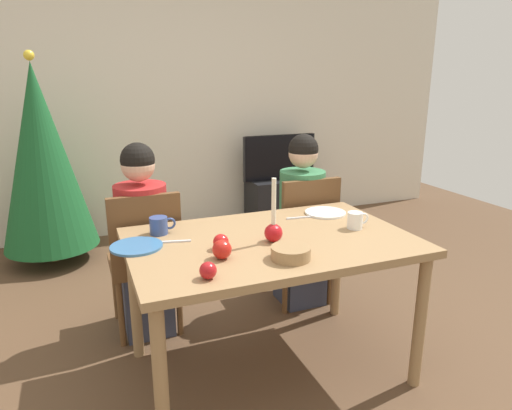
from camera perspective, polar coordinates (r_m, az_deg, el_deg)
The scene contains 21 objects.
ground_plane at distance 2.64m, azimuth 1.71°, elevation -19.68°, with size 7.68×7.68×0.00m, color brown.
back_wall at distance 4.65m, azimuth -11.28°, elevation 12.77°, with size 6.40×0.10×2.60m, color beige.
dining_table at distance 2.31m, azimuth 1.84°, elevation -6.12°, with size 1.40×0.90×0.75m.
chair_left at distance 2.78m, azimuth -13.66°, elevation -6.09°, with size 0.40×0.40×0.90m.
chair_right at distance 3.08m, azimuth 5.91°, elevation -3.51°, with size 0.40×0.40×0.90m.
person_left_child at distance 2.79m, azimuth -13.83°, elevation -4.75°, with size 0.30×0.30×1.17m.
person_right_child at distance 3.09m, azimuth 5.66°, elevation -2.32°, with size 0.30×0.30×1.17m.
tv_stand at distance 4.87m, azimuth 2.85°, elevation 0.51°, with size 0.64×0.40×0.48m, color black.
tv at distance 4.76m, azimuth 2.93°, elevation 5.97°, with size 0.79×0.05×0.46m.
christmas_tree at distance 4.08m, azimuth -25.10°, elevation 5.32°, with size 0.75×0.75×1.72m.
candle_centerpiece at distance 2.22m, azimuth 2.19°, elevation -2.99°, with size 0.09×0.09×0.32m.
plate_left at distance 2.23m, azimuth -14.68°, elevation -5.01°, with size 0.24×0.24×0.01m, color teal.
plate_right at distance 2.71m, azimuth 8.64°, elevation -0.95°, with size 0.24×0.24×0.01m, color white.
mug_left at distance 2.38m, azimuth -11.96°, elevation -2.52°, with size 0.13×0.09×0.09m.
mug_right at distance 2.47m, azimuth 12.31°, elevation -1.88°, with size 0.12×0.08×0.09m.
fork_left at distance 2.26m, azimuth -10.38°, elevation -4.51°, with size 0.18×0.01×0.01m, color silver.
fork_right at distance 2.61m, azimuth 5.71°, elevation -1.56°, with size 0.18×0.01×0.01m, color silver.
bowl_walnuts at distance 2.03m, azimuth 4.35°, elevation -5.97°, with size 0.18×0.18×0.06m, color #99754C.
apple_near_candle at distance 2.14m, azimuth -4.40°, elevation -4.60°, with size 0.07×0.07×0.07m, color red.
apple_by_left_plate at distance 1.85m, azimuth -6.00°, elevation -8.12°, with size 0.07×0.07×0.07m, color #AB161A.
apple_by_right_mug at distance 2.03m, azimuth -4.27°, elevation -5.54°, with size 0.09×0.09×0.09m, color #B51C14.
Camera 1 is at (-0.86, -1.96, 1.54)m, focal length 32.09 mm.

